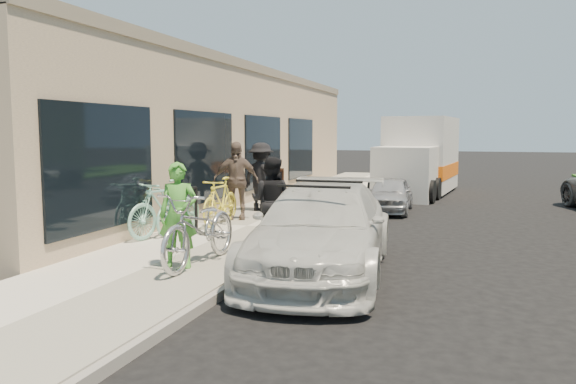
# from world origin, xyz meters

# --- Properties ---
(ground) EXTENTS (120.00, 120.00, 0.00)m
(ground) POSITION_xyz_m (0.00, 0.00, 0.00)
(ground) COLOR black
(ground) RESTS_ON ground
(sidewalk) EXTENTS (3.00, 34.00, 0.15)m
(sidewalk) POSITION_xyz_m (-2.00, 3.00, 0.07)
(sidewalk) COLOR beige
(sidewalk) RESTS_ON ground
(curb) EXTENTS (0.12, 34.00, 0.13)m
(curb) POSITION_xyz_m (-0.45, 3.00, 0.07)
(curb) COLOR gray
(curb) RESTS_ON ground
(storefront) EXTENTS (3.60, 20.00, 4.22)m
(storefront) POSITION_xyz_m (-5.24, 7.99, 2.12)
(storefront) COLOR #CCB18D
(storefront) RESTS_ON ground
(bike_rack) EXTENTS (0.22, 0.66, 0.95)m
(bike_rack) POSITION_xyz_m (-2.80, 1.70, 0.72)
(bike_rack) COLOR black
(bike_rack) RESTS_ON sidewalk
(sandwich_board) EXTENTS (0.68, 0.68, 0.89)m
(sandwich_board) POSITION_xyz_m (-3.28, 8.52, 0.60)
(sandwich_board) COLOR black
(sandwich_board) RESTS_ON sidewalk
(sedan_white) EXTENTS (2.43, 4.97, 1.43)m
(sedan_white) POSITION_xyz_m (0.51, -0.04, 0.70)
(sedan_white) COLOR beige
(sedan_white) RESTS_ON ground
(sedan_silver) EXTENTS (1.26, 2.92, 0.98)m
(sedan_silver) POSITION_xyz_m (0.54, 7.23, 0.49)
(sedan_silver) COLOR #A8A9AE
(sedan_silver) RESTS_ON ground
(moving_truck) EXTENTS (2.65, 5.76, 2.74)m
(moving_truck) POSITION_xyz_m (0.87, 12.24, 1.22)
(moving_truck) COLOR silver
(moving_truck) RESTS_ON ground
(tandem_bike) EXTENTS (0.82, 2.22, 1.16)m
(tandem_bike) POSITION_xyz_m (-1.28, -0.63, 0.73)
(tandem_bike) COLOR #BCBCBE
(tandem_bike) RESTS_ON sidewalk
(woman_rider) EXTENTS (0.67, 0.54, 1.61)m
(woman_rider) POSITION_xyz_m (-1.52, -0.89, 0.96)
(woman_rider) COLOR #459531
(woman_rider) RESTS_ON sidewalk
(man_standing) EXTENTS (0.79, 0.62, 1.62)m
(man_standing) POSITION_xyz_m (-0.77, 1.17, 0.96)
(man_standing) COLOR black
(man_standing) RESTS_ON sidewalk
(cruiser_bike_a) EXTENTS (1.00, 1.95, 1.13)m
(cruiser_bike_a) POSITION_xyz_m (-3.07, 1.32, 0.72)
(cruiser_bike_a) COLOR #84C4AF
(cruiser_bike_a) RESTS_ON sidewalk
(cruiser_bike_b) EXTENTS (0.68, 1.82, 0.95)m
(cruiser_bike_b) POSITION_xyz_m (-3.04, 1.88, 0.62)
(cruiser_bike_b) COLOR #84C4AF
(cruiser_bike_b) RESTS_ON sidewalk
(cruiser_bike_c) EXTENTS (0.50, 1.74, 1.04)m
(cruiser_bike_c) POSITION_xyz_m (-2.65, 3.03, 0.67)
(cruiser_bike_c) COLOR yellow
(cruiser_bike_c) RESTS_ON sidewalk
(bystander_a) EXTENTS (1.32, 1.05, 1.79)m
(bystander_a) POSITION_xyz_m (-2.54, 5.31, 1.04)
(bystander_a) COLOR black
(bystander_a) RESTS_ON sidewalk
(bystander_b) EXTENTS (1.16, 0.76, 1.84)m
(bystander_b) POSITION_xyz_m (-2.62, 3.82, 1.07)
(bystander_b) COLOR brown
(bystander_b) RESTS_ON sidewalk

